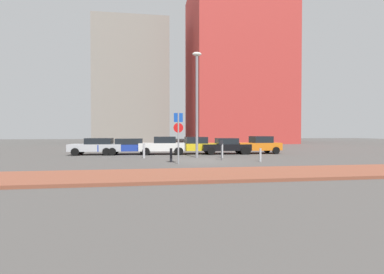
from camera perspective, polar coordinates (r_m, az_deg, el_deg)
name	(u,v)px	position (r m, az deg, el deg)	size (l,w,h in m)	color
ground_plane	(202,161)	(19.32, 2.04, -4.81)	(120.00, 120.00, 0.00)	#4C4947
sidewalk_brick	(229,174)	(12.91, 7.46, -7.46)	(40.00, 3.69, 0.14)	brown
parked_car_silver	(97,146)	(25.40, -18.73, -1.75)	(4.45, 2.04, 1.43)	#B7BABF
parked_car_blue	(127,146)	(25.11, -13.06, -1.79)	(4.53, 1.98, 1.38)	#1E389E
parked_car_white	(163,145)	(24.66, -5.95, -1.69)	(4.02, 2.06, 1.55)	white
parked_car_yellow	(194,145)	(25.01, 0.47, -1.69)	(4.20, 2.06, 1.52)	gold
parked_car_black	(226,146)	(25.18, 6.84, -1.79)	(4.31, 2.13, 1.41)	black
parked_car_orange	(258,145)	(26.18, 13.30, -1.56)	(4.05, 2.12, 1.57)	orange
parking_sign_post	(178,132)	(17.22, -2.78, 1.10)	(0.60, 0.10, 3.15)	gray
parking_meter	(222,147)	(19.66, 6.01, -2.10)	(0.18, 0.14, 1.38)	#4C4C51
street_lamp	(197,97)	(21.64, 1.00, 8.19)	(0.70, 0.36, 8.05)	gray
traffic_bollard_near	(171,155)	(18.37, -4.27, -3.71)	(0.17, 0.17, 0.90)	black
traffic_bollard_mid	(144,151)	(21.37, -9.72, -2.78)	(0.17, 0.17, 1.10)	#B7B7BC
traffic_bollard_far	(260,155)	(19.19, 13.71, -3.56)	(0.14, 0.14, 0.88)	#B7B7BC
traffic_bollard_edge	(222,151)	(21.56, 6.13, -2.75)	(0.17, 0.17, 1.09)	#B7B7BC
building_colorful_midrise	(236,66)	(53.88, 8.85, 14.12)	(16.54, 16.67, 28.28)	#BF3833
building_under_construction	(133,84)	(54.21, -11.90, 10.44)	(12.84, 11.04, 21.60)	gray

